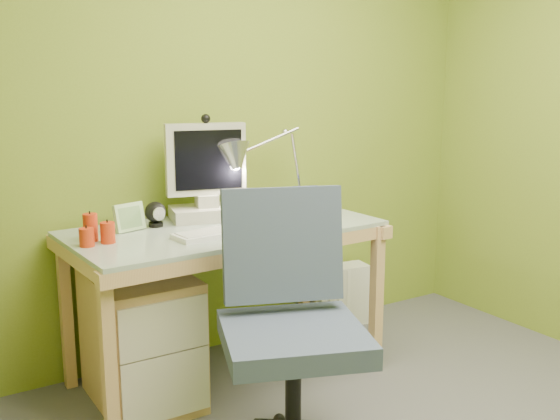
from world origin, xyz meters
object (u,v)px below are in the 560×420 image
desk (226,304)px  radiator (338,295)px  task_chair (294,332)px  monitor (206,166)px  desk_lamp (286,151)px

desk → radiator: size_ratio=3.98×
desk → task_chair: task_chair is taller
desk → monitor: bearing=87.5°
monitor → radiator: 1.21m
desk → monitor: 0.66m
monitor → task_chair: monitor is taller
task_chair → radiator: task_chair is taller
desk_lamp → radiator: (0.42, 0.09, -0.88)m
desk → desk_lamp: (0.45, 0.18, 0.68)m
desk → monitor: monitor is taller
desk → radiator: 0.93m
monitor → task_chair: 1.06m
radiator → desk: bearing=-154.1°
desk_lamp → radiator: size_ratio=1.73×
monitor → desk_lamp: size_ratio=0.84×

